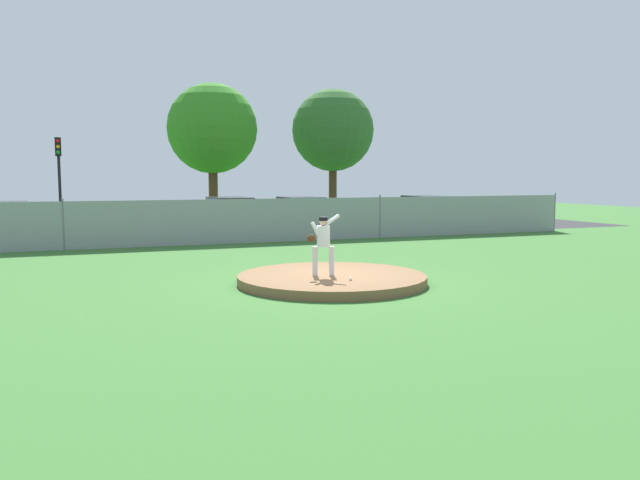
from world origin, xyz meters
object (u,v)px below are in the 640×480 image
Objects in this scene: pitcher_youth at (323,240)px; parked_car_teal at (425,212)px; traffic_cone_orange at (106,231)px; parked_car_champagne at (301,214)px; parked_car_charcoal at (7,222)px; parked_car_white at (230,216)px; traffic_light_near at (59,167)px; baseball at (351,279)px.

pitcher_youth is 0.32× the size of parked_car_teal.
parked_car_teal reaches higher than traffic_cone_orange.
parked_car_teal is at bearing 0.91° from parked_car_champagne.
parked_car_charcoal is at bearing 119.80° from pitcher_youth.
parked_car_white reaches higher than parked_car_champagne.
traffic_cone_orange is 5.71m from traffic_light_near.
parked_car_charcoal is at bearing -178.30° from parked_car_white.
baseball is at bearing -71.45° from traffic_light_near.
parked_car_teal is at bearing 0.78° from parked_car_white.
parked_car_charcoal reaches higher than traffic_cone_orange.
traffic_light_near is at bearing 149.89° from parked_car_white.
traffic_light_near is at bearing 112.48° from traffic_cone_orange.
parked_car_white is at bearing -179.49° from parked_car_champagne.
parked_car_charcoal is 20.06m from parked_car_teal.
parked_car_charcoal is 9.40m from parked_car_white.
parked_car_charcoal is 5.52m from traffic_light_near.
baseball is 21.29m from traffic_light_near.
traffic_light_near is (-11.01, 4.29, 2.33)m from parked_car_champagne.
traffic_cone_orange is (3.83, 0.03, -0.52)m from parked_car_charcoal.
parked_car_teal is 1.04× the size of parked_car_champagne.
parked_car_champagne is (4.29, 15.71, 0.53)m from baseball.
parked_car_white is 5.60m from traffic_cone_orange.
parked_car_charcoal is 0.99× the size of parked_car_teal.
traffic_cone_orange is at bearing 107.35° from baseball.
pitcher_youth reaches higher than traffic_cone_orange.
parked_car_champagne reaches higher than parked_car_teal.
parked_car_white is 3.55m from parked_car_champagne.
parked_car_teal is (11.40, 15.82, 0.52)m from baseball.
parked_car_champagne is 9.13m from traffic_cone_orange.
baseball is (0.34, -0.89, -0.85)m from pitcher_youth.
pitcher_youth is 19.00m from parked_car_teal.
parked_car_teal is at bearing 1.21° from parked_car_charcoal.
parked_car_charcoal is at bearing -112.86° from traffic_light_near.
parked_car_teal is 16.24m from traffic_cone_orange.
parked_car_teal is at bearing -12.99° from traffic_light_near.
parked_car_teal is at bearing 51.81° from pitcher_youth.
parked_car_white is at bearing 2.53° from traffic_cone_orange.
parked_car_teal is (20.05, 0.42, 0.01)m from parked_car_charcoal.
traffic_light_near is (-1.89, 4.57, 2.86)m from traffic_cone_orange.
parked_car_charcoal is (-8.31, 14.51, -0.33)m from pitcher_youth.
parked_car_champagne is at bearing -21.30° from traffic_light_near.
pitcher_youth is 15.53m from parked_car_champagne.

